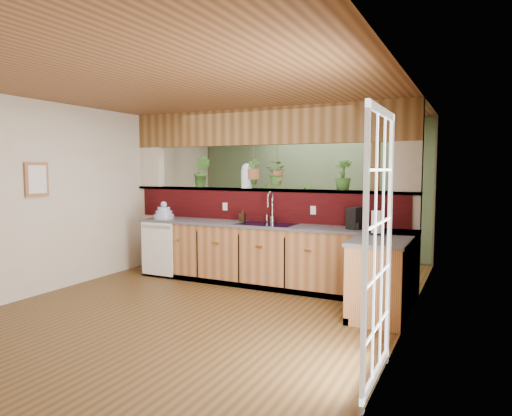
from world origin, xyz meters
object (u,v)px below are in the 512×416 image
at_px(faucet, 271,206).
at_px(shelving_console, 292,230).
at_px(dish_stack, 164,213).
at_px(glass_jar, 247,176).
at_px(coffee_maker, 356,219).
at_px(paper_towel, 376,223).
at_px(soap_dispenser, 242,215).

xyz_separation_m(faucet, shelving_console, (-0.49, 2.12, -0.65)).
height_order(dish_stack, glass_jar, glass_jar).
relative_size(coffee_maker, glass_jar, 0.75).
bearing_deg(paper_towel, soap_dispenser, 166.82).
xyz_separation_m(soap_dispenser, coffee_maker, (1.73, -0.08, 0.04)).
distance_m(faucet, glass_jar, 0.70).
bearing_deg(coffee_maker, paper_towel, -28.62).
height_order(soap_dispenser, shelving_console, soap_dispenser).
relative_size(dish_stack, shelving_console, 0.23).
bearing_deg(glass_jar, coffee_maker, -11.08).
height_order(coffee_maker, paper_towel, paper_towel).
bearing_deg(soap_dispenser, faucet, 6.48).
height_order(coffee_maker, glass_jar, glass_jar).
relative_size(coffee_maker, shelving_console, 0.21).
bearing_deg(glass_jar, soap_dispenser, -76.26).
height_order(soap_dispenser, glass_jar, glass_jar).
distance_m(soap_dispenser, shelving_console, 2.23).
relative_size(faucet, shelving_console, 0.34).
xyz_separation_m(faucet, dish_stack, (-1.75, -0.24, -0.16)).
distance_m(soap_dispenser, glass_jar, 0.65).
bearing_deg(coffee_maker, soap_dispenser, -161.85).
bearing_deg(shelving_console, faucet, -70.52).
distance_m(paper_towel, shelving_console, 3.44).
distance_m(coffee_maker, glass_jar, 1.91).
xyz_separation_m(faucet, paper_towel, (1.63, -0.54, -0.11)).
bearing_deg(paper_towel, dish_stack, 175.04).
height_order(paper_towel, shelving_console, paper_towel).
xyz_separation_m(paper_towel, shelving_console, (-2.13, 2.66, -0.54)).
bearing_deg(faucet, coffee_maker, -5.88).
xyz_separation_m(coffee_maker, shelving_console, (-1.78, 2.25, -0.53)).
distance_m(faucet, soap_dispenser, 0.47).
bearing_deg(faucet, soap_dispenser, -173.52).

